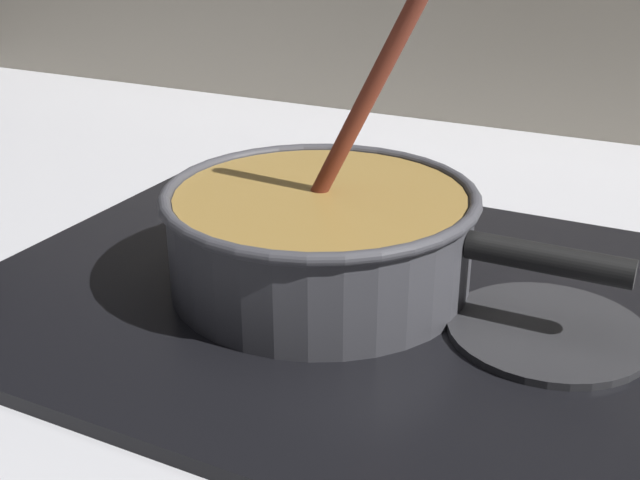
% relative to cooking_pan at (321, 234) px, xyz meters
% --- Properties ---
extents(ground, '(2.40, 1.60, 0.04)m').
position_rel_cooking_pan_xyz_m(ground, '(0.03, -0.19, -0.08)').
color(ground, '#B7B7BC').
extents(hob_plate, '(0.56, 0.48, 0.01)m').
position_rel_cooking_pan_xyz_m(hob_plate, '(-0.00, -0.00, -0.05)').
color(hob_plate, black).
rests_on(hob_plate, ground).
extents(burner_ring, '(0.16, 0.16, 0.01)m').
position_rel_cooking_pan_xyz_m(burner_ring, '(-0.00, -0.00, -0.04)').
color(burner_ring, '#592D0C').
rests_on(burner_ring, hob_plate).
extents(spare_burner, '(0.15, 0.15, 0.01)m').
position_rel_cooking_pan_xyz_m(spare_burner, '(0.19, -0.00, -0.04)').
color(spare_burner, '#262628').
rests_on(spare_burner, hob_plate).
extents(cooking_pan, '(0.38, 0.26, 0.29)m').
position_rel_cooking_pan_xyz_m(cooking_pan, '(0.00, 0.00, 0.00)').
color(cooking_pan, '#38383D').
rests_on(cooking_pan, hob_plate).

